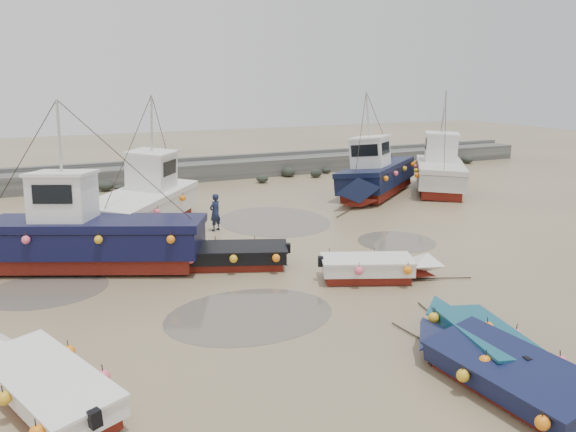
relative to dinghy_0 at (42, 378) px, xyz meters
name	(u,v)px	position (x,y,z in m)	size (l,w,h in m)	color
ground	(334,282)	(9.54, 3.81, -0.54)	(120.00, 120.00, 0.00)	#9C855E
seawall	(179,172)	(9.59, 25.80, 0.09)	(60.00, 4.92, 1.50)	#60605C
puddle_a	(250,315)	(5.83, 2.39, -0.53)	(5.23, 5.23, 0.01)	#595147
puddle_b	(397,242)	(14.53, 7.04, -0.53)	(3.40, 3.40, 0.01)	#595147
puddle_c	(47,290)	(0.34, 7.25, -0.53)	(4.04, 4.04, 0.01)	#595147
puddle_d	(274,221)	(11.12, 12.73, -0.53)	(5.49, 5.49, 0.01)	#595147
dinghy_0	(42,378)	(0.00, 0.00, 0.00)	(3.21, 6.38, 1.43)	maroon
dinghy_1	(501,364)	(9.66, -3.82, 0.00)	(2.31, 6.30, 1.43)	maroon
dinghy_2	(477,333)	(10.30, -2.37, 0.02)	(2.36, 5.36, 1.43)	maroon
dinghy_4	(225,253)	(6.59, 6.95, 0.00)	(6.08, 3.24, 1.43)	maroon
dinghy_5	(377,265)	(11.02, 3.32, 0.02)	(5.24, 2.97, 1.43)	maroon
cabin_boat_0	(77,235)	(1.57, 9.20, 0.77)	(10.85, 6.38, 6.22)	maroon
cabin_boat_1	(147,201)	(5.12, 14.06, 0.78)	(7.44, 9.45, 6.22)	maroon
cabin_boat_2	(376,175)	(19.20, 15.80, 0.78)	(9.30, 7.85, 6.22)	maroon
cabin_boat_3	(439,169)	(23.90, 15.69, 0.82)	(6.84, 8.65, 6.22)	maroon
person	(216,230)	(7.89, 12.18, -0.54)	(0.64, 0.42, 1.77)	#161D37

